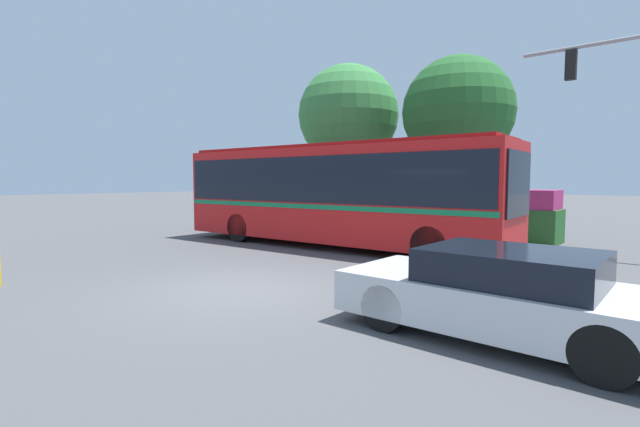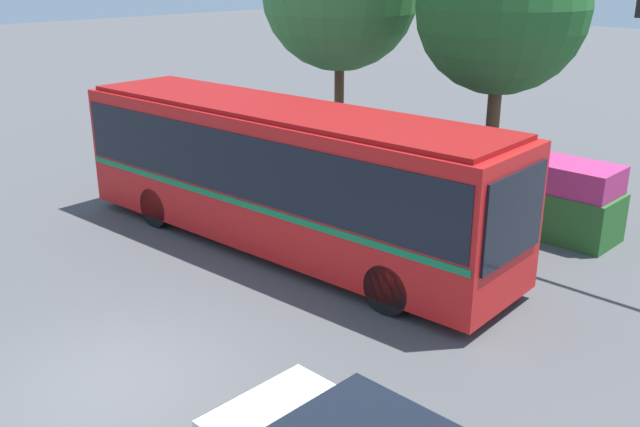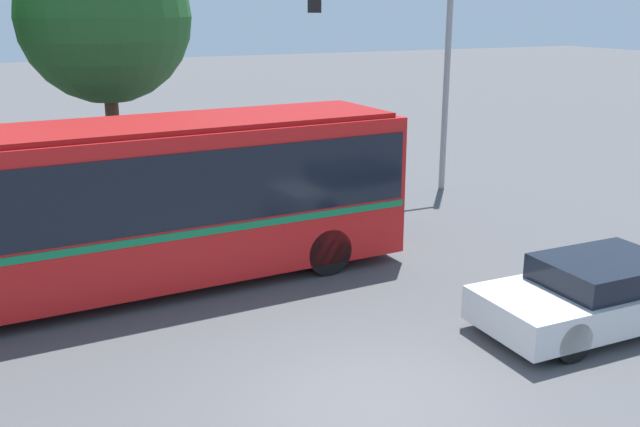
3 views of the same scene
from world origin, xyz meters
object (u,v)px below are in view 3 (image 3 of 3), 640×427
object	(u,v)px
sedan_foreground	(599,293)
city_bus	(125,198)
traffic_light_pole	(408,43)
street_tree_centre	(104,17)

from	to	relation	value
sedan_foreground	city_bus	bearing A→B (deg)	-36.10
sedan_foreground	traffic_light_pole	world-z (taller)	traffic_light_pole
sedan_foreground	street_tree_centre	size ratio (longest dim) A/B	0.59
city_bus	sedan_foreground	distance (m)	8.88
city_bus	street_tree_centre	size ratio (longest dim) A/B	1.53
traffic_light_pole	street_tree_centre	bearing A→B (deg)	-21.73
city_bus	street_tree_centre	distance (m)	8.02
sedan_foreground	street_tree_centre	xyz separation A→B (m)	(-6.06, 12.47, 4.50)
traffic_light_pole	street_tree_centre	distance (m)	8.44
city_bus	traffic_light_pole	bearing A→B (deg)	22.33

